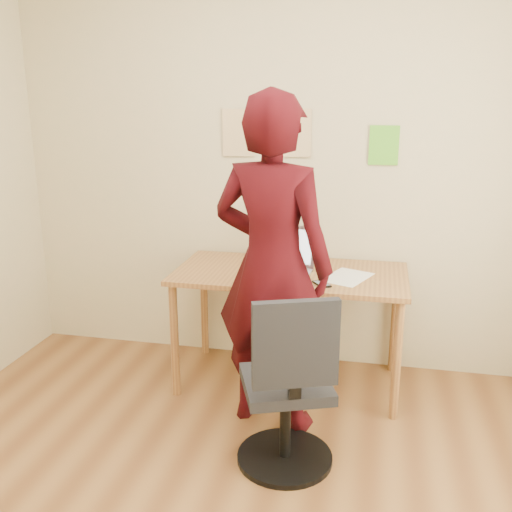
% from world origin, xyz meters
% --- Properties ---
extents(room, '(3.58, 3.58, 2.78)m').
position_xyz_m(room, '(0.00, 0.00, 1.35)').
color(room, brown).
rests_on(room, ground).
extents(desk, '(1.40, 0.70, 0.74)m').
position_xyz_m(desk, '(0.15, 1.38, 0.65)').
color(desk, '#A16F37').
rests_on(desk, ground).
extents(laptop, '(0.40, 0.37, 0.26)m').
position_xyz_m(laptop, '(0.10, 1.36, 0.79)').
color(laptop, '#BBBBC3').
rests_on(laptop, desk).
extents(paper_sheet, '(0.33, 0.38, 0.00)m').
position_xyz_m(paper_sheet, '(0.50, 1.34, 0.74)').
color(paper_sheet, white).
rests_on(paper_sheet, desk).
extents(phone, '(0.12, 0.14, 0.01)m').
position_xyz_m(phone, '(0.37, 1.17, 0.74)').
color(phone, black).
rests_on(phone, desk).
extents(wall_note_left, '(0.21, 0.00, 0.30)m').
position_xyz_m(wall_note_left, '(-0.25, 1.74, 1.54)').
color(wall_note_left, '#D8B581').
rests_on(wall_note_left, room).
extents(wall_note_mid, '(0.21, 0.00, 0.30)m').
position_xyz_m(wall_note_mid, '(0.11, 1.74, 1.54)').
color(wall_note_mid, '#D8B581').
rests_on(wall_note_mid, room).
extents(wall_note_right, '(0.18, 0.00, 0.24)m').
position_xyz_m(wall_note_right, '(0.67, 1.74, 1.48)').
color(wall_note_right, '#5FC52C').
rests_on(wall_note_right, room).
extents(office_chair, '(0.53, 0.53, 0.92)m').
position_xyz_m(office_chair, '(0.29, 0.51, 0.40)').
color(office_chair, black).
rests_on(office_chair, ground).
extents(person, '(0.74, 0.57, 1.81)m').
position_xyz_m(person, '(0.13, 0.92, 0.91)').
color(person, '#33070B').
rests_on(person, ground).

